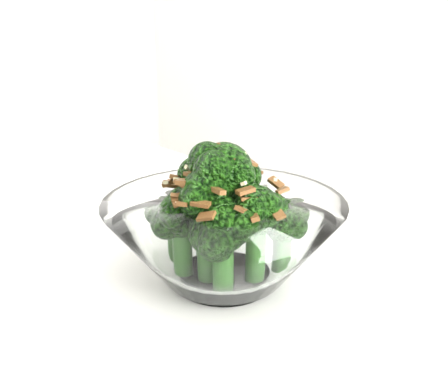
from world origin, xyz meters
The scene contains 1 object.
broccoli_dish centered at (-0.06, 0.09, 0.80)m, with size 0.23×0.23×0.14m.
Camera 1 is at (0.20, -0.26, 1.00)m, focal length 40.00 mm.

